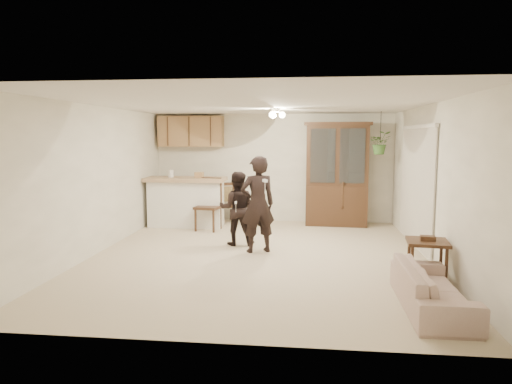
# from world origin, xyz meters

# --- Properties ---
(floor) EXTENTS (6.50, 6.50, 0.00)m
(floor) POSITION_xyz_m (0.00, 0.00, 0.00)
(floor) COLOR beige
(floor) RESTS_ON ground
(ceiling) EXTENTS (5.50, 6.50, 0.02)m
(ceiling) POSITION_xyz_m (0.00, 0.00, 2.50)
(ceiling) COLOR silver
(ceiling) RESTS_ON wall_back
(wall_back) EXTENTS (5.50, 0.02, 2.50)m
(wall_back) POSITION_xyz_m (0.00, 3.25, 1.25)
(wall_back) COLOR white
(wall_back) RESTS_ON ground
(wall_front) EXTENTS (5.50, 0.02, 2.50)m
(wall_front) POSITION_xyz_m (0.00, -3.25, 1.25)
(wall_front) COLOR white
(wall_front) RESTS_ON ground
(wall_left) EXTENTS (0.02, 6.50, 2.50)m
(wall_left) POSITION_xyz_m (-2.75, 0.00, 1.25)
(wall_left) COLOR white
(wall_left) RESTS_ON ground
(wall_right) EXTENTS (0.02, 6.50, 2.50)m
(wall_right) POSITION_xyz_m (2.75, 0.00, 1.25)
(wall_right) COLOR white
(wall_right) RESTS_ON ground
(breakfast_bar) EXTENTS (1.60, 0.55, 1.00)m
(breakfast_bar) POSITION_xyz_m (-1.85, 2.35, 0.50)
(breakfast_bar) COLOR white
(breakfast_bar) RESTS_ON floor
(bar_top) EXTENTS (1.75, 0.70, 0.08)m
(bar_top) POSITION_xyz_m (-1.85, 2.35, 1.05)
(bar_top) COLOR tan
(bar_top) RESTS_ON breakfast_bar
(upper_cabinets) EXTENTS (1.50, 0.34, 0.70)m
(upper_cabinets) POSITION_xyz_m (-1.90, 3.07, 2.10)
(upper_cabinets) COLOR olive
(upper_cabinets) RESTS_ON wall_back
(vertical_blinds) EXTENTS (0.06, 2.30, 2.10)m
(vertical_blinds) POSITION_xyz_m (2.71, 0.90, 1.10)
(vertical_blinds) COLOR beige
(vertical_blinds) RESTS_ON wall_right
(ceiling_fixture) EXTENTS (0.36, 0.36, 0.20)m
(ceiling_fixture) POSITION_xyz_m (0.20, 1.20, 2.40)
(ceiling_fixture) COLOR #F6E8B8
(ceiling_fixture) RESTS_ON ceiling
(hanging_plant) EXTENTS (0.43, 0.37, 0.48)m
(hanging_plant) POSITION_xyz_m (2.30, 2.40, 1.85)
(hanging_plant) COLOR #346327
(hanging_plant) RESTS_ON ceiling
(plant_cord) EXTENTS (0.01, 0.01, 0.65)m
(plant_cord) POSITION_xyz_m (2.30, 2.40, 2.17)
(plant_cord) COLOR #2A251E
(plant_cord) RESTS_ON ceiling
(sofa) EXTENTS (0.75, 1.88, 0.73)m
(sofa) POSITION_xyz_m (2.24, -2.09, 0.37)
(sofa) COLOR beige
(sofa) RESTS_ON floor
(adult) EXTENTS (0.78, 0.66, 1.80)m
(adult) POSITION_xyz_m (-0.04, 0.30, 0.90)
(adult) COLOR black
(adult) RESTS_ON floor
(child) EXTENTS (0.70, 0.57, 1.35)m
(child) POSITION_xyz_m (-0.48, 0.78, 0.68)
(child) COLOR black
(child) RESTS_ON floor
(china_hutch) EXTENTS (1.49, 0.65, 2.29)m
(china_hutch) POSITION_xyz_m (1.46, 2.89, 1.13)
(china_hutch) COLOR #372514
(china_hutch) RESTS_ON floor
(side_table) EXTENTS (0.59, 0.59, 0.65)m
(side_table) POSITION_xyz_m (2.42, -1.12, 0.30)
(side_table) COLOR #372514
(side_table) RESTS_ON floor
(chair_bar) EXTENTS (0.54, 0.54, 0.93)m
(chair_bar) POSITION_xyz_m (-1.00, 2.79, 0.26)
(chair_bar) COLOR #372514
(chair_bar) RESTS_ON floor
(chair_hutch_left) EXTENTS (0.57, 0.57, 1.11)m
(chair_hutch_left) POSITION_xyz_m (-1.29, 2.01, 0.31)
(chair_hutch_left) COLOR #372514
(chair_hutch_left) RESTS_ON floor
(chair_hutch_right) EXTENTS (0.62, 0.62, 1.00)m
(chair_hutch_right) POSITION_xyz_m (1.61, 2.90, 0.28)
(chair_hutch_right) COLOR #372514
(chair_hutch_right) RESTS_ON floor
(controller_adult) EXTENTS (0.10, 0.15, 0.04)m
(controller_adult) POSITION_xyz_m (0.12, -0.06, 1.27)
(controller_adult) COLOR white
(controller_adult) RESTS_ON adult
(controller_child) EXTENTS (0.05, 0.12, 0.04)m
(controller_child) POSITION_xyz_m (-0.45, 0.47, 0.83)
(controller_child) COLOR white
(controller_child) RESTS_ON child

